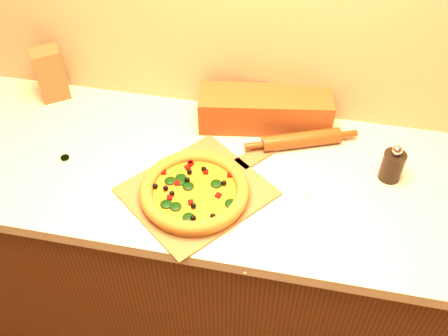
% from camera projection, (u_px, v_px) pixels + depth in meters
% --- Properties ---
extents(cabinet, '(2.80, 0.65, 0.86)m').
position_uv_depth(cabinet, '(229.00, 257.00, 1.90)').
color(cabinet, '#47220F').
rests_on(cabinet, ground).
extents(countertop, '(2.84, 0.68, 0.04)m').
position_uv_depth(countertop, '(230.00, 175.00, 1.58)').
color(countertop, '#C4B699').
rests_on(countertop, cabinet).
extents(pizza_peel, '(0.51, 0.53, 0.01)m').
position_uv_depth(pizza_peel, '(201.00, 189.00, 1.50)').
color(pizza_peel, brown).
rests_on(pizza_peel, countertop).
extents(pizza, '(0.32, 0.32, 0.05)m').
position_uv_depth(pizza, '(195.00, 191.00, 1.46)').
color(pizza, '#C88132').
rests_on(pizza, pizza_peel).
extents(bottle_cap, '(0.03, 0.03, 0.01)m').
position_uv_depth(bottle_cap, '(65.00, 158.00, 1.60)').
color(bottle_cap, black).
rests_on(bottle_cap, countertop).
extents(pepper_grinder, '(0.07, 0.07, 0.13)m').
position_uv_depth(pepper_grinder, '(392.00, 165.00, 1.51)').
color(pepper_grinder, black).
rests_on(pepper_grinder, countertop).
extents(rolling_pin, '(0.36, 0.16, 0.05)m').
position_uv_depth(rolling_pin, '(301.00, 140.00, 1.63)').
color(rolling_pin, '#5D2710').
rests_on(rolling_pin, countertop).
extents(bread_bag, '(0.46, 0.21, 0.12)m').
position_uv_depth(bread_bag, '(265.00, 110.00, 1.68)').
color(bread_bag, maroon).
rests_on(bread_bag, countertop).
extents(paper_bag, '(0.12, 0.12, 0.19)m').
position_uv_depth(paper_bag, '(50.00, 74.00, 1.77)').
color(paper_bag, brown).
rests_on(paper_bag, countertop).
extents(dark_jar, '(0.07, 0.07, 0.12)m').
position_uv_depth(dark_jar, '(318.00, 109.00, 1.68)').
color(dark_jar, black).
rests_on(dark_jar, countertop).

